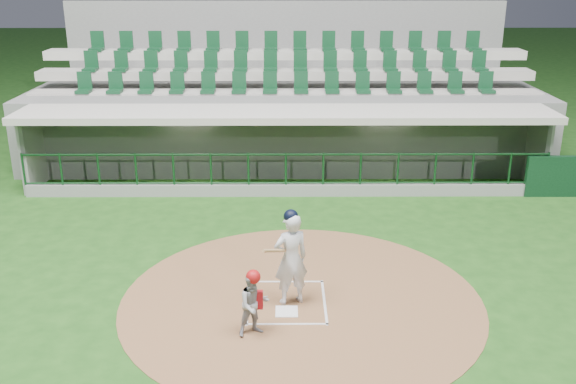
# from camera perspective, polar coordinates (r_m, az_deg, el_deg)

# --- Properties ---
(ground) EXTENTS (120.00, 120.00, 0.00)m
(ground) POSITION_cam_1_polar(r_m,az_deg,el_deg) (13.16, -0.13, -9.14)
(ground) COLOR #194413
(ground) RESTS_ON ground
(dirt_circle) EXTENTS (7.20, 7.20, 0.01)m
(dirt_circle) POSITION_cam_1_polar(r_m,az_deg,el_deg) (12.99, 1.21, -9.53)
(dirt_circle) COLOR brown
(dirt_circle) RESTS_ON ground
(home_plate) EXTENTS (0.43, 0.43, 0.02)m
(home_plate) POSITION_cam_1_polar(r_m,az_deg,el_deg) (12.54, -0.12, -10.58)
(home_plate) COLOR white
(home_plate) RESTS_ON dirt_circle
(batter_box_chalk) EXTENTS (1.55, 1.80, 0.01)m
(batter_box_chalk) POSITION_cam_1_polar(r_m,az_deg,el_deg) (12.89, -0.13, -9.71)
(batter_box_chalk) COLOR white
(batter_box_chalk) RESTS_ON ground
(dugout_structure) EXTENTS (16.40, 3.70, 3.00)m
(dugout_structure) POSITION_cam_1_polar(r_m,az_deg,el_deg) (20.11, -0.01, 4.04)
(dugout_structure) COLOR slate
(dugout_structure) RESTS_ON ground
(seating_deck) EXTENTS (17.00, 6.72, 5.15)m
(seating_deck) POSITION_cam_1_polar(r_m,az_deg,el_deg) (22.99, -0.22, 7.19)
(seating_deck) COLOR slate
(seating_deck) RESTS_ON ground
(batter) EXTENTS (0.94, 0.98, 1.97)m
(batter) POSITION_cam_1_polar(r_m,az_deg,el_deg) (12.43, 0.25, -5.84)
(batter) COLOR silver
(batter) RESTS_ON dirt_circle
(catcher) EXTENTS (0.71, 0.65, 1.27)m
(catcher) POSITION_cam_1_polar(r_m,az_deg,el_deg) (11.59, -3.06, -9.81)
(catcher) COLOR #96969C
(catcher) RESTS_ON dirt_circle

